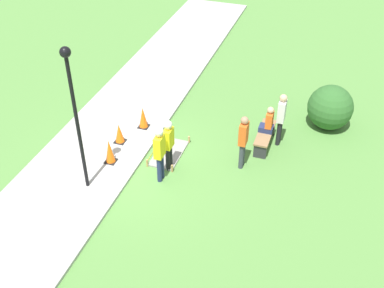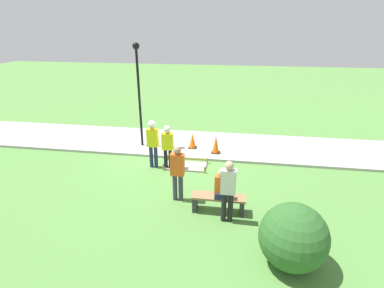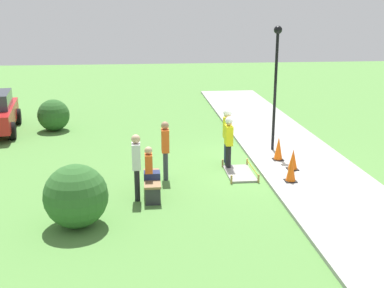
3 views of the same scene
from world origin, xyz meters
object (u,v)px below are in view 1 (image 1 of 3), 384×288
at_px(traffic_cone_sidewalk_edge, 110,151).
at_px(bystander_in_gray_shirt, 281,116).
at_px(person_seated_on_bench, 268,122).
at_px(worker_supervisor, 160,149).
at_px(traffic_cone_near_patch, 143,118).
at_px(worker_assistant, 168,141).
at_px(lamppost_near, 74,102).
at_px(park_bench, 265,136).
at_px(bystander_in_orange_shirt, 243,139).
at_px(traffic_cone_far_patch, 119,133).

height_order(traffic_cone_sidewalk_edge, bystander_in_gray_shirt, bystander_in_gray_shirt).
bearing_deg(person_seated_on_bench, worker_supervisor, -43.80).
height_order(traffic_cone_near_patch, traffic_cone_sidewalk_edge, traffic_cone_sidewalk_edge).
height_order(traffic_cone_near_patch, worker_assistant, worker_assistant).
xyz_separation_m(traffic_cone_near_patch, person_seated_on_bench, (-0.48, 4.07, 0.40)).
distance_m(worker_assistant, lamppost_near, 3.10).
distance_m(traffic_cone_near_patch, park_bench, 4.04).
distance_m(traffic_cone_sidewalk_edge, bystander_in_orange_shirt, 4.00).
relative_size(park_bench, person_seated_on_bench, 1.73).
xyz_separation_m(worker_assistant, bystander_in_orange_shirt, (-0.78, 2.04, 0.01)).
height_order(traffic_cone_near_patch, park_bench, traffic_cone_near_patch).
bearing_deg(worker_assistant, traffic_cone_far_patch, -107.78).
height_order(park_bench, worker_assistant, worker_assistant).
height_order(bystander_in_orange_shirt, bystander_in_gray_shirt, bystander_in_gray_shirt).
distance_m(person_seated_on_bench, bystander_in_orange_shirt, 1.43).
relative_size(traffic_cone_near_patch, worker_assistant, 0.44).
bearing_deg(worker_assistant, park_bench, 129.63).
bearing_deg(traffic_cone_near_patch, traffic_cone_sidewalk_edge, -5.75).
distance_m(park_bench, worker_assistant, 3.28).
relative_size(traffic_cone_sidewalk_edge, bystander_in_gray_shirt, 0.43).
bearing_deg(person_seated_on_bench, traffic_cone_sidewalk_edge, -59.44).
height_order(person_seated_on_bench, bystander_in_orange_shirt, bystander_in_orange_shirt).
distance_m(worker_supervisor, worker_assistant, 0.58).
bearing_deg(traffic_cone_sidewalk_edge, bystander_in_orange_shirt, 107.44).
height_order(worker_assistant, bystander_in_gray_shirt, bystander_in_gray_shirt).
relative_size(traffic_cone_sidewalk_edge, lamppost_near, 0.18).
relative_size(traffic_cone_far_patch, traffic_cone_sidewalk_edge, 0.84).
distance_m(park_bench, bystander_in_gray_shirt, 0.83).
xyz_separation_m(traffic_cone_near_patch, bystander_in_gray_shirt, (-0.67, 4.42, 0.56)).
bearing_deg(bystander_in_gray_shirt, worker_supervisor, -45.45).
bearing_deg(lamppost_near, worker_assistant, 130.38).
height_order(park_bench, lamppost_near, lamppost_near).
bearing_deg(worker_supervisor, traffic_cone_near_patch, -145.89).
xyz_separation_m(traffic_cone_far_patch, bystander_in_orange_shirt, (-0.17, 3.96, 0.58)).
relative_size(traffic_cone_far_patch, lamppost_near, 0.15).
bearing_deg(traffic_cone_near_patch, park_bench, 95.81).
height_order(worker_assistant, lamppost_near, lamppost_near).
height_order(traffic_cone_far_patch, worker_assistant, worker_assistant).
distance_m(traffic_cone_sidewalk_edge, person_seated_on_bench, 4.98).
relative_size(person_seated_on_bench, lamppost_near, 0.21).
xyz_separation_m(park_bench, lamppost_near, (3.65, -4.36, 2.52)).
height_order(traffic_cone_sidewalk_edge, worker_supervisor, worker_supervisor).
bearing_deg(lamppost_near, bystander_in_orange_shirt, 121.30).
relative_size(traffic_cone_near_patch, lamppost_near, 0.17).
bearing_deg(worker_supervisor, bystander_in_gray_shirt, 134.55).
distance_m(traffic_cone_sidewalk_edge, bystander_in_gray_shirt, 5.39).
bearing_deg(park_bench, bystander_in_orange_shirt, -19.02).
height_order(traffic_cone_far_patch, worker_supervisor, worker_supervisor).
height_order(traffic_cone_near_patch, person_seated_on_bench, person_seated_on_bench).
bearing_deg(traffic_cone_near_patch, lamppost_near, -6.04).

